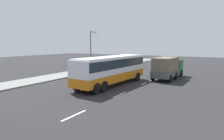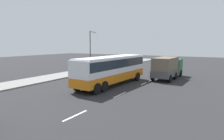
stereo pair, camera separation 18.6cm
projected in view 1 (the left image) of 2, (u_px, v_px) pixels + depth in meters
ground_plane at (115, 84)px, 23.75m from camera, size 120.00×120.00×0.00m
sidewalk_curb at (54, 77)px, 28.75m from camera, size 80.00×4.00×0.15m
lane_centreline at (130, 90)px, 20.79m from camera, size 32.00×0.16×0.01m
coach_bus at (112, 67)px, 23.11m from camera, size 11.53×3.30×3.33m
cargo_truck at (168, 67)px, 27.49m from camera, size 7.56×2.69×2.97m
pedestrian_near_curb at (81, 67)px, 32.65m from camera, size 0.32×0.32×1.65m
street_lamp at (91, 48)px, 33.92m from camera, size 1.78×0.24×6.78m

